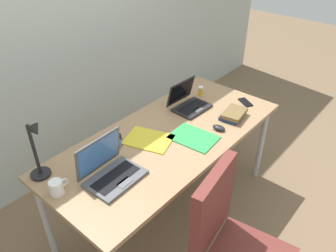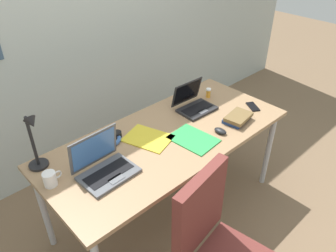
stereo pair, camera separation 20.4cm
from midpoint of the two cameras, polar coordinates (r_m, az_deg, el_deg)
The scene contains 14 objects.
ground_plane at distance 2.81m, azimuth -2.14°, elevation -14.09°, with size 12.00×12.00×0.00m, color #7A6047.
wall_back at distance 2.87m, azimuth -19.84°, elevation 16.05°, with size 6.00×0.13×2.60m.
desk at distance 2.35m, azimuth -2.48°, elevation -2.85°, with size 1.80×0.80×0.74m.
desk_lamp at distance 2.03m, azimuth -24.23°, elevation -4.03°, with size 0.12×0.18×0.40m.
laptop_near_lamp at distance 2.62m, azimuth 1.32°, elevation 3.94°, with size 0.29×0.25×0.21m.
laptop_center at distance 2.00m, azimuth -12.73°, elevation -7.58°, with size 0.34×0.27×0.25m.
computer_mouse at distance 2.38m, azimuth 6.30°, elevation -0.39°, with size 0.06×0.10×0.03m, color black.
cell_phone at distance 2.75m, azimuth 11.06°, elevation 3.96°, with size 0.06×0.14×0.01m, color black.
headphones at distance 2.27m, azimuth -12.71°, elevation -2.95°, with size 0.21×0.18×0.04m.
pill_bottle at distance 2.80m, azimuth 3.53°, elevation 5.96°, with size 0.04×0.04×0.08m.
book_stack at distance 2.53m, azimuth 8.86°, elevation 1.99°, with size 0.23×0.19×0.05m.
paper_folder_far_corner at distance 2.28m, azimuth -5.91°, elevation -2.39°, with size 0.23×0.31×0.01m, color gold.
paper_folder_back_right at distance 2.29m, azimuth 1.89°, elevation -2.06°, with size 0.23×0.31×0.01m, color green.
coffee_mug at distance 1.99m, azimuth -21.37°, elevation -9.88°, with size 0.11×0.08×0.09m.
Camera 1 is at (-1.43, -1.23, 2.09)m, focal length 35.61 mm.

